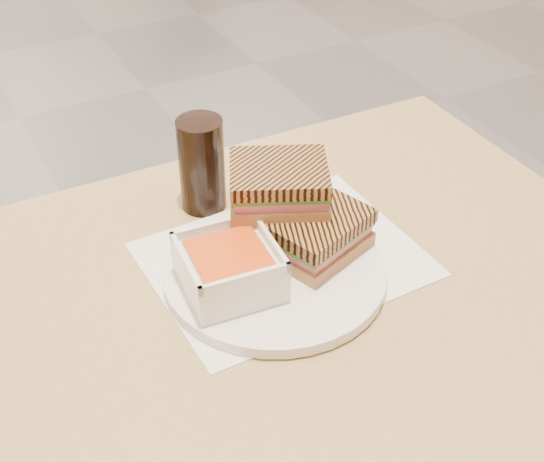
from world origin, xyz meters
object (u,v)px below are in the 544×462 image
main_table (193,391)px  soup_bowl (229,269)px  plate (275,273)px  panini_lower (316,232)px  cola_glass (202,165)px

main_table → soup_bowl: bearing=20.4°
main_table → soup_bowl: (0.07, 0.03, 0.16)m
plate → panini_lower: (0.06, 0.01, 0.04)m
plate → cola_glass: size_ratio=2.05×
panini_lower → cola_glass: (-0.08, 0.18, 0.02)m
soup_bowl → plate: bearing=2.8°
panini_lower → plate: bearing=-171.9°
main_table → panini_lower: panini_lower is taller
cola_glass → soup_bowl: bearing=-104.5°
plate → cola_glass: bearing=94.2°
main_table → plate: plate is taller
main_table → panini_lower: bearing=10.9°
main_table → cola_glass: size_ratio=8.79×
main_table → panini_lower: (0.20, 0.04, 0.16)m
soup_bowl → cola_glass: (0.05, 0.19, 0.03)m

